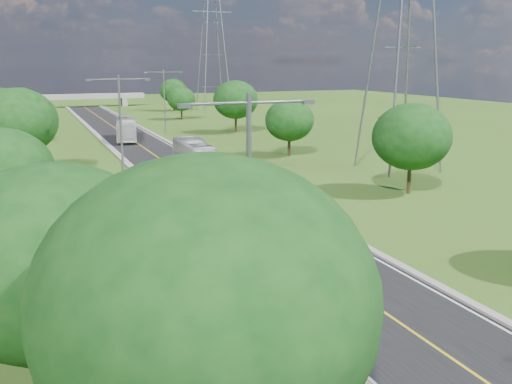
# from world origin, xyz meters

# --- Properties ---
(ground) EXTENTS (260.00, 260.00, 0.00)m
(ground) POSITION_xyz_m (0.00, 60.00, 0.00)
(ground) COLOR #325217
(ground) RESTS_ON ground
(road) EXTENTS (8.00, 150.00, 0.06)m
(road) POSITION_xyz_m (0.00, 66.00, 0.03)
(road) COLOR black
(road) RESTS_ON ground
(curb_left) EXTENTS (0.50, 150.00, 0.22)m
(curb_left) POSITION_xyz_m (-4.25, 66.00, 0.11)
(curb_left) COLOR gray
(curb_left) RESTS_ON ground
(curb_right) EXTENTS (0.50, 150.00, 0.22)m
(curb_right) POSITION_xyz_m (4.25, 66.00, 0.11)
(curb_right) COLOR gray
(curb_right) RESTS_ON ground
(speed_limit_sign) EXTENTS (0.55, 0.09, 2.40)m
(speed_limit_sign) POSITION_xyz_m (5.20, 37.98, 1.60)
(speed_limit_sign) COLOR slate
(speed_limit_sign) RESTS_ON ground
(overpass) EXTENTS (30.00, 3.00, 3.20)m
(overpass) POSITION_xyz_m (0.00, 140.00, 2.41)
(overpass) COLOR gray
(overpass) RESTS_ON ground
(streetlight_near_left) EXTENTS (5.90, 0.25, 10.00)m
(streetlight_near_left) POSITION_xyz_m (-6.00, 12.00, 5.94)
(streetlight_near_left) COLOR slate
(streetlight_near_left) RESTS_ON ground
(streetlight_mid_left) EXTENTS (5.90, 0.25, 10.00)m
(streetlight_mid_left) POSITION_xyz_m (-6.00, 45.00, 5.94)
(streetlight_mid_left) COLOR slate
(streetlight_mid_left) RESTS_ON ground
(streetlight_far_right) EXTENTS (5.90, 0.25, 10.00)m
(streetlight_far_right) POSITION_xyz_m (6.00, 78.00, 5.94)
(streetlight_far_right) COLOR slate
(streetlight_far_right) RESTS_ON ground
(power_tower_near) EXTENTS (9.00, 6.40, 28.00)m
(power_tower_near) POSITION_xyz_m (22.00, 40.00, 14.01)
(power_tower_near) COLOR slate
(power_tower_near) RESTS_ON ground
(power_tower_far) EXTENTS (9.00, 6.40, 28.00)m
(power_tower_far) POSITION_xyz_m (26.00, 115.00, 14.01)
(power_tower_far) COLOR slate
(power_tower_far) RESTS_ON ground
(tree_la) EXTENTS (7.14, 7.14, 8.30)m
(tree_la) POSITION_xyz_m (-14.00, 8.00, 5.27)
(tree_la) COLOR black
(tree_la) RESTS_ON ground
(tree_lb) EXTENTS (6.30, 6.30, 7.33)m
(tree_lb) POSITION_xyz_m (-16.00, 28.00, 4.64)
(tree_lb) COLOR black
(tree_lb) RESTS_ON ground
(tree_lc) EXTENTS (7.56, 7.56, 8.79)m
(tree_lc) POSITION_xyz_m (-15.00, 50.00, 5.58)
(tree_lc) COLOR black
(tree_lc) RESTS_ON ground
(tree_ld) EXTENTS (6.72, 6.72, 7.82)m
(tree_ld) POSITION_xyz_m (-17.00, 74.00, 4.95)
(tree_ld) COLOR black
(tree_ld) RESTS_ON ground
(tree_le) EXTENTS (5.88, 5.88, 6.84)m
(tree_le) POSITION_xyz_m (-14.50, 98.00, 4.33)
(tree_le) COLOR black
(tree_le) RESTS_ON ground
(tree_lf) EXTENTS (7.98, 7.98, 9.28)m
(tree_lf) POSITION_xyz_m (-11.00, 2.00, 5.89)
(tree_lf) COLOR black
(tree_lf) RESTS_ON ground
(tree_rb) EXTENTS (6.72, 6.72, 7.82)m
(tree_rb) POSITION_xyz_m (16.00, 30.00, 4.95)
(tree_rb) COLOR black
(tree_rb) RESTS_ON ground
(tree_rc) EXTENTS (5.88, 5.88, 6.84)m
(tree_rc) POSITION_xyz_m (15.00, 52.00, 4.33)
(tree_rc) COLOR black
(tree_rc) RESTS_ON ground
(tree_rd) EXTENTS (7.14, 7.14, 8.30)m
(tree_rd) POSITION_xyz_m (17.00, 76.00, 5.27)
(tree_rd) COLOR black
(tree_rd) RESTS_ON ground
(tree_re) EXTENTS (5.46, 5.46, 6.35)m
(tree_re) POSITION_xyz_m (14.50, 100.00, 4.02)
(tree_re) COLOR black
(tree_re) RESTS_ON ground
(tree_rf) EXTENTS (6.30, 6.30, 7.33)m
(tree_rf) POSITION_xyz_m (18.00, 120.00, 4.64)
(tree_rf) COLOR black
(tree_rf) RESTS_ON ground
(bus_outbound) EXTENTS (3.05, 10.80, 2.98)m
(bus_outbound) POSITION_xyz_m (2.17, 48.93, 1.55)
(bus_outbound) COLOR silver
(bus_outbound) RESTS_ON road
(bus_inbound) EXTENTS (4.46, 11.59, 3.15)m
(bus_inbound) POSITION_xyz_m (-0.80, 73.51, 1.64)
(bus_inbound) COLOR silver
(bus_inbound) RESTS_ON road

